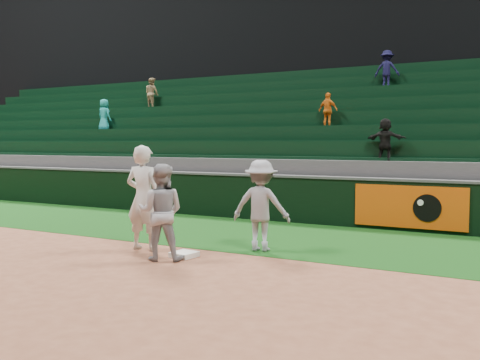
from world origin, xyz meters
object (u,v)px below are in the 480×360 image
Objects in this scene: baserunner at (161,212)px; base_coach at (261,206)px; first_baseman at (144,198)px; first_base at (184,254)px.

base_coach reaches higher than baserunner.
baserunner is at bearing 139.21° from first_baseman.
first_base is 0.94m from baserunner.
baserunner is (0.86, -0.59, -0.16)m from first_baseman.
base_coach is (2.08, 0.99, -0.14)m from first_baseman.
base_coach is at bearing 49.35° from first_base.
base_coach is (1.22, 1.58, 0.03)m from baserunner.
base_coach is at bearing -151.21° from baserunner.
first_base is at bearing 39.86° from base_coach.
first_baseman is at bearing -57.75° from baserunner.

